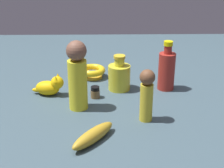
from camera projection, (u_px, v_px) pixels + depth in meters
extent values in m
plane|color=#384C56|center=(112.00, 100.00, 1.30)|extent=(2.00, 2.00, 0.00)
cylinder|color=gold|center=(78.00, 85.00, 1.20)|extent=(0.09, 0.09, 0.19)
sphere|color=brown|center=(76.00, 51.00, 1.15)|extent=(0.07, 0.07, 0.07)
ellipsoid|color=#B48C23|center=(93.00, 135.00, 1.02)|extent=(0.17, 0.15, 0.04)
cylinder|color=maroon|center=(166.00, 71.00, 1.37)|extent=(0.07, 0.07, 0.15)
cylinder|color=maroon|center=(168.00, 50.00, 1.33)|extent=(0.03, 0.03, 0.03)
cylinder|color=yellow|center=(168.00, 43.00, 1.32)|extent=(0.04, 0.04, 0.02)
cylinder|color=gold|center=(92.00, 76.00, 1.51)|extent=(0.09, 0.09, 0.01)
torus|color=gold|center=(92.00, 70.00, 1.50)|extent=(0.12, 0.12, 0.03)
cylinder|color=gold|center=(146.00, 102.00, 1.13)|extent=(0.06, 0.06, 0.13)
sphere|color=brown|center=(147.00, 77.00, 1.09)|extent=(0.05, 0.05, 0.05)
cylinder|color=brown|center=(95.00, 94.00, 1.31)|extent=(0.04, 0.04, 0.03)
cylinder|color=gold|center=(95.00, 91.00, 1.31)|extent=(0.03, 0.03, 0.00)
cylinder|color=black|center=(95.00, 88.00, 1.30)|extent=(0.03, 0.03, 0.02)
ellipsoid|color=#E1B00C|center=(48.00, 88.00, 1.33)|extent=(0.08, 0.11, 0.06)
sphere|color=#E1B00C|center=(57.00, 83.00, 1.32)|extent=(0.05, 0.05, 0.05)
cone|color=#E1B00C|center=(58.00, 76.00, 1.32)|extent=(0.02, 0.02, 0.02)
cone|color=#E1B00C|center=(56.00, 79.00, 1.30)|extent=(0.02, 0.02, 0.02)
ellipsoid|color=#E1B00C|center=(37.00, 90.00, 1.34)|extent=(0.03, 0.05, 0.02)
cylinder|color=gold|center=(119.00, 77.00, 1.38)|extent=(0.09, 0.09, 0.10)
cylinder|color=gold|center=(119.00, 62.00, 1.35)|extent=(0.04, 0.04, 0.03)
cylinder|color=gold|center=(119.00, 57.00, 1.34)|extent=(0.05, 0.05, 0.01)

